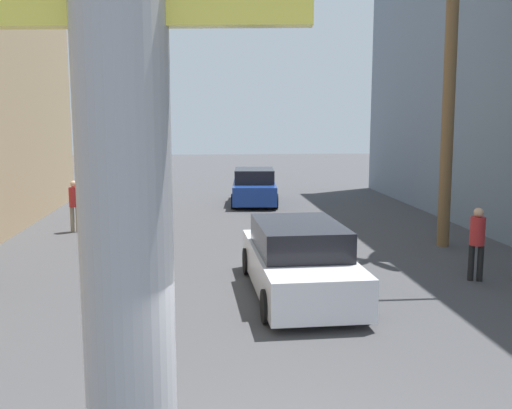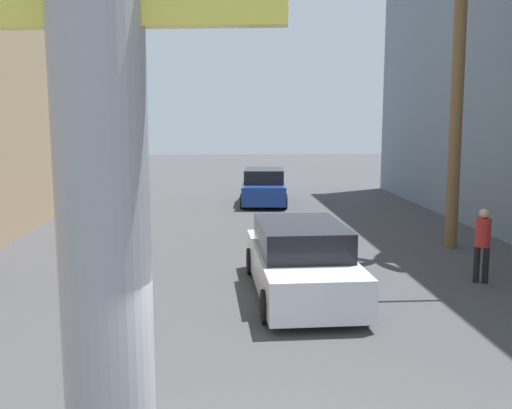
% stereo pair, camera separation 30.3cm
% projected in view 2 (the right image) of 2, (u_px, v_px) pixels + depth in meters
% --- Properties ---
extents(ground_plane, '(92.93, 92.93, 0.00)m').
position_uv_depth(ground_plane, '(245.00, 261.00, 15.20)').
color(ground_plane, '#424244').
extents(neon_sign_pole, '(2.73, 1.14, 9.19)m').
position_uv_depth(neon_sign_pole, '(98.00, 64.00, 4.21)').
color(neon_sign_pole, '#9E9EA3').
rests_on(neon_sign_pole, ground).
extents(car_lead, '(2.15, 4.91, 1.56)m').
position_uv_depth(car_lead, '(300.00, 261.00, 12.24)').
color(car_lead, black).
rests_on(car_lead, ground).
extents(car_far, '(2.26, 4.48, 1.56)m').
position_uv_depth(car_far, '(264.00, 187.00, 25.43)').
color(car_far, black).
rests_on(car_far, ground).
extents(palm_tree_mid_right, '(2.46, 2.50, 8.54)m').
position_uv_depth(palm_tree_mid_right, '(458.00, 73.00, 16.12)').
color(palm_tree_mid_right, brown).
rests_on(palm_tree_mid_right, ground).
extents(pedestrian_mid_right, '(0.45, 0.45, 1.73)m').
position_uv_depth(pedestrian_mid_right, '(483.00, 240.00, 13.05)').
color(pedestrian_mid_right, black).
rests_on(pedestrian_mid_right, ground).
extents(pedestrian_far_left, '(0.41, 0.41, 1.73)m').
position_uv_depth(pedestrian_far_left, '(83.00, 201.00, 19.18)').
color(pedestrian_far_left, gray).
rests_on(pedestrian_far_left, ground).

